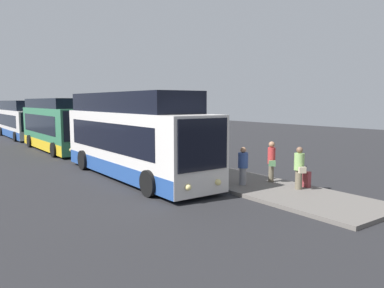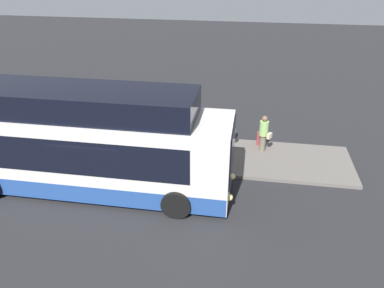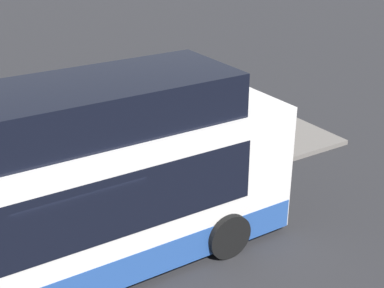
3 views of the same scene
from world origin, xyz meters
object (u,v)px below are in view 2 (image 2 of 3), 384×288
at_px(passenger_boarding, 264,132).
at_px(suitcase, 261,139).
at_px(sign_post, 70,112).
at_px(passenger_with_bags, 229,127).
at_px(passenger_waiting, 219,143).
at_px(bus_lead, 82,146).

height_order(passenger_boarding, suitcase, passenger_boarding).
bearing_deg(sign_post, passenger_with_bags, 8.31).
bearing_deg(passenger_waiting, passenger_with_bags, 36.88).
height_order(bus_lead, suitcase, bus_lead).
height_order(passenger_waiting, suitcase, passenger_waiting).
bearing_deg(suitcase, passenger_with_bags, -163.94).
relative_size(passenger_boarding, suitcase, 1.90).
bearing_deg(passenger_waiting, sign_post, 137.76).
bearing_deg(bus_lead, suitcase, 33.70).
bearing_deg(passenger_waiting, bus_lead, 169.28).
height_order(bus_lead, sign_post, bus_lead).
bearing_deg(passenger_with_bags, passenger_boarding, 126.28).
height_order(bus_lead, passenger_boarding, bus_lead).
xyz_separation_m(bus_lead, sign_post, (-1.89, 3.00, -0.02)).
relative_size(passenger_with_bags, sign_post, 0.68).
bearing_deg(passenger_boarding, suitcase, -144.10).
distance_m(suitcase, sign_post, 8.81).
distance_m(passenger_waiting, suitcase, 2.61).
bearing_deg(bus_lead, passenger_with_bags, 37.78).
bearing_deg(bus_lead, passenger_waiting, 28.70).
relative_size(passenger_waiting, passenger_with_bags, 0.90).
height_order(passenger_boarding, passenger_with_bags, passenger_with_bags).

